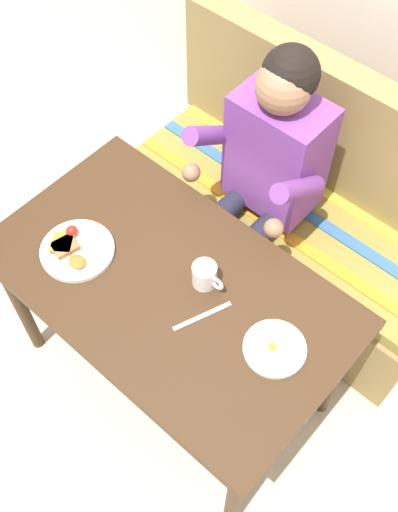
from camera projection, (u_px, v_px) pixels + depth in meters
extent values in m
plane|color=beige|center=(175.00, 373.00, 2.58)|extent=(8.00, 8.00, 0.00)
cube|color=#3D2817|center=(168.00, 286.00, 1.99)|extent=(1.20, 0.70, 0.04)
cylinder|color=#3D2817|center=(19.00, 303.00, 2.37)|extent=(0.05, 0.05, 0.69)
cylinder|color=#3D2817|center=(234.00, 498.00, 1.97)|extent=(0.05, 0.05, 0.69)
cylinder|color=#3D2817|center=(126.00, 215.00, 2.61)|extent=(0.05, 0.05, 0.69)
cylinder|color=#3D2817|center=(336.00, 372.00, 2.21)|extent=(0.05, 0.05, 0.69)
cube|color=olive|center=(285.00, 241.00, 2.71)|extent=(1.44, 0.56, 0.40)
cube|color=olive|center=(291.00, 209.00, 2.52)|extent=(1.40, 0.52, 0.06)
cube|color=olive|center=(335.00, 127.00, 2.36)|extent=(1.44, 0.12, 0.54)
cube|color=orange|center=(271.00, 225.00, 2.43)|extent=(1.38, 0.05, 0.01)
cube|color=#336099|center=(292.00, 204.00, 2.49)|extent=(1.38, 0.05, 0.01)
cube|color=yellow|center=(312.00, 184.00, 2.55)|extent=(1.38, 0.05, 0.01)
cube|color=#773C93|center=(277.00, 153.00, 2.25)|extent=(0.34, 0.22, 0.48)
sphere|color=#9E7051|center=(284.00, 86.00, 1.97)|extent=(0.19, 0.19, 0.19)
sphere|color=black|center=(291.00, 74.00, 1.96)|extent=(0.19, 0.19, 0.19)
cylinder|color=#773C93|center=(213.00, 135.00, 2.20)|extent=(0.07, 0.29, 0.23)
cylinder|color=#773C93|center=(299.00, 189.00, 2.06)|extent=(0.07, 0.29, 0.23)
sphere|color=#9E7051|center=(191.00, 173.00, 2.24)|extent=(0.07, 0.07, 0.07)
sphere|color=#9E7051|center=(274.00, 228.00, 2.09)|extent=(0.07, 0.07, 0.07)
cylinder|color=#232333|center=(227.00, 209.00, 2.41)|extent=(0.09, 0.34, 0.09)
cylinder|color=#232333|center=(198.00, 271.00, 2.55)|extent=(0.08, 0.08, 0.52)
cube|color=black|center=(189.00, 308.00, 2.72)|extent=(0.09, 0.20, 0.05)
cylinder|color=#232333|center=(261.00, 232.00, 2.35)|extent=(0.09, 0.34, 0.09)
cylinder|color=#232333|center=(229.00, 295.00, 2.49)|extent=(0.08, 0.08, 0.52)
cube|color=black|center=(218.00, 331.00, 2.66)|extent=(0.09, 0.20, 0.05)
cylinder|color=white|center=(77.00, 250.00, 2.03)|extent=(0.25, 0.25, 0.02)
cube|color=#A16139|center=(65.00, 246.00, 2.02)|extent=(0.09, 0.09, 0.02)
cube|color=olive|center=(62.00, 243.00, 2.03)|extent=(0.10, 0.10, 0.02)
sphere|color=red|center=(72.00, 231.00, 2.05)|extent=(0.04, 0.04, 0.04)
ellipsoid|color=#CC6623|center=(77.00, 262.00, 1.99)|extent=(0.06, 0.05, 0.02)
cylinder|color=white|center=(275.00, 349.00, 1.84)|extent=(0.19, 0.19, 0.01)
ellipsoid|color=white|center=(275.00, 347.00, 1.83)|extent=(0.09, 0.08, 0.01)
sphere|color=yellow|center=(272.00, 347.00, 1.82)|extent=(0.03, 0.03, 0.03)
cylinder|color=white|center=(204.00, 275.00, 1.94)|extent=(0.08, 0.08, 0.09)
cylinder|color=brown|center=(204.00, 268.00, 1.91)|extent=(0.07, 0.07, 0.01)
torus|color=white|center=(217.00, 283.00, 1.92)|extent=(0.05, 0.01, 0.05)
cube|color=silver|center=(202.00, 316.00, 1.90)|extent=(0.09, 0.19, 0.00)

